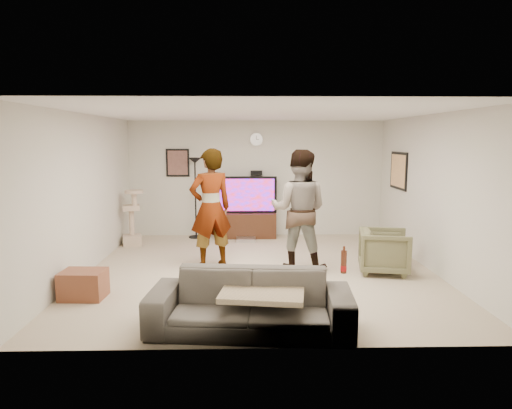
{
  "coord_description": "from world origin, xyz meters",
  "views": [
    {
      "loc": [
        -0.24,
        -7.05,
        2.1
      ],
      "look_at": [
        -0.07,
        0.2,
        1.05
      ],
      "focal_mm": 31.62,
      "sensor_mm": 36.0,
      "label": 1
    }
  ],
  "objects_px": {
    "armchair": "(384,251)",
    "side_table": "(83,284)",
    "tv": "(246,195)",
    "person_left": "(211,208)",
    "person_right": "(299,210)",
    "cat_tree": "(131,218)",
    "beer_bottle": "(344,262)",
    "floor_lamp": "(196,198)",
    "sofa": "(250,302)",
    "tv_stand": "(246,225)"
  },
  "relations": [
    {
      "from": "armchair",
      "to": "side_table",
      "type": "distance_m",
      "value": 4.49
    },
    {
      "from": "tv",
      "to": "person_left",
      "type": "xyz_separation_m",
      "value": [
        -0.58,
        -2.22,
        0.05
      ]
    },
    {
      "from": "person_left",
      "to": "person_right",
      "type": "height_order",
      "value": "person_left"
    },
    {
      "from": "cat_tree",
      "to": "person_left",
      "type": "xyz_separation_m",
      "value": [
        1.7,
        -1.55,
        0.42
      ]
    },
    {
      "from": "armchair",
      "to": "person_right",
      "type": "bearing_deg",
      "value": 90.22
    },
    {
      "from": "cat_tree",
      "to": "person_left",
      "type": "bearing_deg",
      "value": -42.37
    },
    {
      "from": "beer_bottle",
      "to": "armchair",
      "type": "xyz_separation_m",
      "value": [
        1.12,
        2.14,
        -0.43
      ]
    },
    {
      "from": "tv",
      "to": "floor_lamp",
      "type": "bearing_deg",
      "value": 179.84
    },
    {
      "from": "tv",
      "to": "side_table",
      "type": "bearing_deg",
      "value": -120.2
    },
    {
      "from": "tv",
      "to": "floor_lamp",
      "type": "height_order",
      "value": "floor_lamp"
    },
    {
      "from": "beer_bottle",
      "to": "side_table",
      "type": "bearing_deg",
      "value": 161.56
    },
    {
      "from": "sofa",
      "to": "side_table",
      "type": "height_order",
      "value": "sofa"
    },
    {
      "from": "person_right",
      "to": "sofa",
      "type": "relative_size",
      "value": 0.87
    },
    {
      "from": "armchair",
      "to": "side_table",
      "type": "bearing_deg",
      "value": 114.89
    },
    {
      "from": "tv_stand",
      "to": "floor_lamp",
      "type": "bearing_deg",
      "value": 179.84
    },
    {
      "from": "beer_bottle",
      "to": "side_table",
      "type": "relative_size",
      "value": 0.45
    },
    {
      "from": "tv_stand",
      "to": "person_left",
      "type": "bearing_deg",
      "value": -104.69
    },
    {
      "from": "beer_bottle",
      "to": "side_table",
      "type": "distance_m",
      "value": 3.46
    },
    {
      "from": "beer_bottle",
      "to": "person_right",
      "type": "bearing_deg",
      "value": 95.05
    },
    {
      "from": "person_right",
      "to": "floor_lamp",
      "type": "bearing_deg",
      "value": -36.21
    },
    {
      "from": "tv_stand",
      "to": "sofa",
      "type": "height_order",
      "value": "sofa"
    },
    {
      "from": "cat_tree",
      "to": "sofa",
      "type": "xyz_separation_m",
      "value": [
        2.32,
        -4.14,
        -0.23
      ]
    },
    {
      "from": "cat_tree",
      "to": "beer_bottle",
      "type": "xyz_separation_m",
      "value": [
        3.35,
        -4.14,
        0.22
      ]
    },
    {
      "from": "person_left",
      "to": "side_table",
      "type": "relative_size",
      "value": 3.49
    },
    {
      "from": "sofa",
      "to": "tv",
      "type": "bearing_deg",
      "value": 95.62
    },
    {
      "from": "side_table",
      "to": "floor_lamp",
      "type": "bearing_deg",
      "value": 73.65
    },
    {
      "from": "tv_stand",
      "to": "sofa",
      "type": "xyz_separation_m",
      "value": [
        0.04,
        -4.8,
        0.06
      ]
    },
    {
      "from": "tv_stand",
      "to": "sofa",
      "type": "distance_m",
      "value": 4.81
    },
    {
      "from": "tv_stand",
      "to": "tv",
      "type": "xyz_separation_m",
      "value": [
        0.0,
        0.0,
        0.66
      ]
    },
    {
      "from": "beer_bottle",
      "to": "cat_tree",
      "type": "bearing_deg",
      "value": 128.96
    },
    {
      "from": "floor_lamp",
      "to": "cat_tree",
      "type": "relative_size",
      "value": 1.53
    },
    {
      "from": "person_right",
      "to": "side_table",
      "type": "xyz_separation_m",
      "value": [
        -3.02,
        -1.32,
        -0.78
      ]
    },
    {
      "from": "tv_stand",
      "to": "floor_lamp",
      "type": "height_order",
      "value": "floor_lamp"
    },
    {
      "from": "person_right",
      "to": "sofa",
      "type": "distance_m",
      "value": 2.61
    },
    {
      "from": "sofa",
      "to": "beer_bottle",
      "type": "height_order",
      "value": "beer_bottle"
    },
    {
      "from": "person_left",
      "to": "armchair",
      "type": "xyz_separation_m",
      "value": [
        2.77,
        -0.45,
        -0.63
      ]
    },
    {
      "from": "tv_stand",
      "to": "person_right",
      "type": "distance_m",
      "value": 2.65
    },
    {
      "from": "tv_stand",
      "to": "armchair",
      "type": "bearing_deg",
      "value": -50.62
    },
    {
      "from": "floor_lamp",
      "to": "person_left",
      "type": "distance_m",
      "value": 2.28
    },
    {
      "from": "beer_bottle",
      "to": "side_table",
      "type": "height_order",
      "value": "beer_bottle"
    },
    {
      "from": "tv",
      "to": "cat_tree",
      "type": "height_order",
      "value": "tv"
    },
    {
      "from": "person_right",
      "to": "side_table",
      "type": "bearing_deg",
      "value": 38.7
    },
    {
      "from": "tv_stand",
      "to": "floor_lamp",
      "type": "distance_m",
      "value": 1.22
    },
    {
      "from": "person_right",
      "to": "sofa",
      "type": "height_order",
      "value": "person_right"
    },
    {
      "from": "tv_stand",
      "to": "armchair",
      "type": "xyz_separation_m",
      "value": [
        2.19,
        -2.66,
        0.08
      ]
    },
    {
      "from": "cat_tree",
      "to": "person_right",
      "type": "relative_size",
      "value": 0.57
    },
    {
      "from": "person_right",
      "to": "sofa",
      "type": "bearing_deg",
      "value": 86.44
    },
    {
      "from": "cat_tree",
      "to": "sofa",
      "type": "distance_m",
      "value": 4.75
    },
    {
      "from": "cat_tree",
      "to": "person_right",
      "type": "bearing_deg",
      "value": -29.04
    },
    {
      "from": "beer_bottle",
      "to": "armchair",
      "type": "relative_size",
      "value": 0.33
    }
  ]
}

